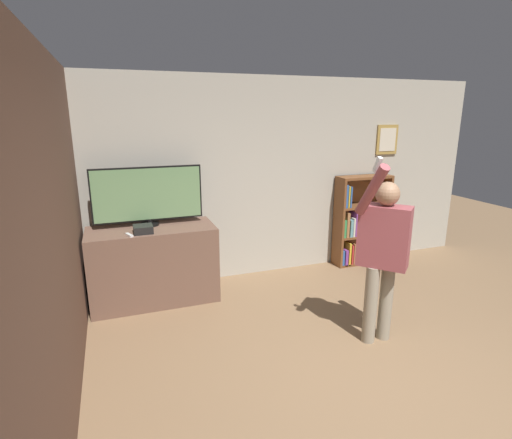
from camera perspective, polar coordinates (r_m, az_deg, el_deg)
The scene contains 9 objects.
ground_plane at distance 3.55m, azimuth 21.33°, elevation -24.95°, with size 14.00×14.00×0.00m, color #846647.
wall_back at distance 5.51m, azimuth 1.23°, elevation 5.89°, with size 6.70×0.09×2.70m.
wall_side_brick at distance 3.64m, azimuth -26.00°, elevation -0.43°, with size 0.06×4.68×2.70m.
tv_ledge at distance 4.98m, azimuth -14.41°, elevation -6.25°, with size 1.47×0.66×0.92m.
television at distance 4.88m, azimuth -15.19°, elevation 3.36°, with size 1.27×0.22×0.70m.
game_console at distance 4.66m, azimuth -15.82°, elevation -1.33°, with size 0.21×0.20×0.09m.
remote_loose at distance 4.59m, azimuth -17.66°, elevation -2.12°, with size 0.08×0.14×0.02m.
bookshelf at distance 6.16m, azimuth 14.18°, elevation -0.50°, with size 0.83×0.28×1.34m.
person at distance 3.99m, azimuth 17.73°, elevation -3.84°, with size 0.61×0.55×1.87m.
Camera 1 is at (-1.95, -1.96, 2.22)m, focal length 28.00 mm.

